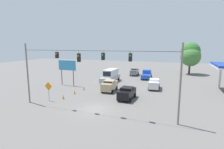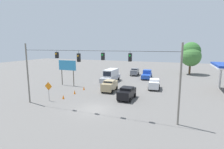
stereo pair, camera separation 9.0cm
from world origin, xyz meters
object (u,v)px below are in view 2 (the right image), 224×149
pickup_truck_blue_oncoming_deep (147,75)px  traffic_cone_second (75,92)px  traffic_cone_nearest (63,97)px  sedan_grey_withflow_deep (135,72)px  sedan_black_crossing_near (127,93)px  sedan_white_oncoming_far (154,84)px  roadside_billboard (67,67)px  tree_horizon_right (191,52)px  work_zone_sign (49,88)px  overhead_signal_span (91,70)px  tree_horizon_left (191,57)px  sedan_tan_withflow_mid (110,85)px  traffic_cone_third (84,88)px  box_truck_silver_withflow_far (111,76)px

pickup_truck_blue_oncoming_deep → traffic_cone_second: bearing=64.1°
traffic_cone_nearest → sedan_grey_withflow_deep: bearing=-101.2°
sedan_grey_withflow_deep → sedan_black_crossing_near: bearing=100.7°
sedan_white_oncoming_far → roadside_billboard: size_ratio=0.83×
pickup_truck_blue_oncoming_deep → traffic_cone_nearest: pickup_truck_blue_oncoming_deep is taller
traffic_cone_second → tree_horizon_right: size_ratio=0.07×
roadside_billboard → work_zone_sign: bearing=109.7°
pickup_truck_blue_oncoming_deep → traffic_cone_nearest: (8.95, 21.30, -0.65)m
roadside_billboard → overhead_signal_span: bearing=135.4°
sedan_black_crossing_near → tree_horizon_left: bearing=-109.3°
sedan_tan_withflow_mid → work_zone_sign: bearing=53.5°
roadside_billboard → tree_horizon_left: 34.08m
overhead_signal_span → work_zone_sign: bearing=-11.3°
sedan_tan_withflow_mid → traffic_cone_second: bearing=39.3°
sedan_tan_withflow_mid → traffic_cone_third: size_ratio=6.58×
overhead_signal_span → sedan_white_oncoming_far: bearing=-111.2°
sedan_white_oncoming_far → traffic_cone_nearest: sedan_white_oncoming_far is taller
traffic_cone_nearest → roadside_billboard: size_ratio=0.13×
work_zone_sign → traffic_cone_nearest: bearing=-132.7°
sedan_tan_withflow_mid → traffic_cone_nearest: bearing=55.0°
pickup_truck_blue_oncoming_deep → sedan_tan_withflow_mid: bearing=74.1°
sedan_grey_withflow_deep → sedan_white_oncoming_far: 15.46m
sedan_tan_withflow_mid → roadside_billboard: (9.65, -1.14, 2.73)m
roadside_billboard → work_zone_sign: 10.30m
sedan_grey_withflow_deep → box_truck_silver_withflow_far: 10.88m
tree_horizon_left → tree_horizon_right: 1.59m
sedan_grey_withflow_deep → work_zone_sign: 27.34m
overhead_signal_span → pickup_truck_blue_oncoming_deep: size_ratio=3.81×
roadside_billboard → tree_horizon_left: tree_horizon_left is taller
overhead_signal_span → traffic_cone_nearest: (6.50, -3.09, -4.90)m
overhead_signal_span → box_truck_silver_withflow_far: bearing=-75.8°
sedan_grey_withflow_deep → traffic_cone_second: 22.62m
sedan_black_crossing_near → sedan_grey_withflow_deep: 22.03m
sedan_black_crossing_near → tree_horizon_right: bearing=-108.7°
sedan_white_oncoming_far → roadside_billboard: (16.89, 3.30, 2.75)m
sedan_white_oncoming_far → tree_horizon_right: tree_horizon_right is taller
traffic_cone_second → roadside_billboard: bearing=-46.0°
sedan_tan_withflow_mid → tree_horizon_left: tree_horizon_left is taller
sedan_white_oncoming_far → traffic_cone_second: (12.02, 8.34, -0.68)m
sedan_grey_withflow_deep → traffic_cone_nearest: sedan_grey_withflow_deep is taller
sedan_tan_withflow_mid → roadside_billboard: roadside_billboard is taller
sedan_white_oncoming_far → sedan_black_crossing_near: bearing=69.2°
traffic_cone_third → tree_horizon_left: bearing=-125.9°
overhead_signal_span → tree_horizon_left: 37.52m
sedan_grey_withflow_deep → box_truck_silver_withflow_far: box_truck_silver_withflow_far is taller
sedan_black_crossing_near → pickup_truck_blue_oncoming_deep: pickup_truck_blue_oncoming_deep is taller
overhead_signal_span → tree_horizon_left: bearing=-109.8°
sedan_white_oncoming_far → pickup_truck_blue_oncoming_deep: 10.44m
sedan_grey_withflow_deep → traffic_cone_third: bearing=75.9°
sedan_black_crossing_near → roadside_billboard: size_ratio=0.81×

